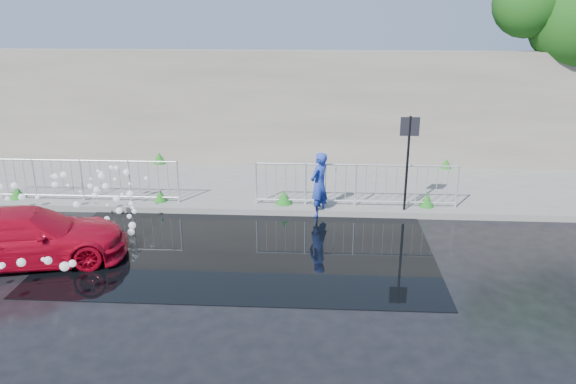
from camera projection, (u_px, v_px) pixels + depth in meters
The scene contains 12 objects.
ground at pixel (213, 267), 11.23m from camera, with size 90.00×90.00×0.00m, color black.
pavement at pixel (246, 186), 15.93m from camera, with size 30.00×4.00×0.15m, color #63635F.
curb at pixel (235, 211), 14.04m from camera, with size 30.00×0.25×0.16m, color #63635F.
retaining_wall at pixel (253, 108), 17.42m from camera, with size 30.00×0.60×3.50m, color #676057.
puddle at pixel (245, 247), 12.14m from camera, with size 8.00×5.00×0.01m, color black.
sign_post at pixel (408, 148), 13.37m from camera, with size 0.45×0.06×2.50m.
railing_left at pixel (82, 179), 14.38m from camera, with size 5.05×0.05×1.10m.
railing_right at pixel (356, 184), 13.99m from camera, with size 5.05×0.05×1.10m.
weeds at pixel (237, 183), 15.41m from camera, with size 12.17×3.93×0.37m.
water_spray at pixel (61, 208), 12.35m from camera, with size 3.66×5.66×1.05m.
red_car at pixel (28, 237), 11.28m from camera, with size 1.56×3.84×1.11m, color #A8061B.
person at pixel (319, 185), 13.69m from camera, with size 0.59×0.38×1.61m, color #2038A3.
Camera 1 is at (2.09, -10.04, 5.04)m, focal length 35.00 mm.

